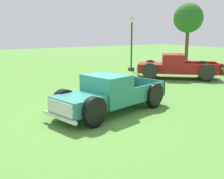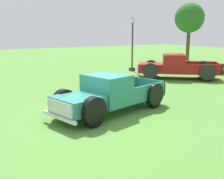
{
  "view_description": "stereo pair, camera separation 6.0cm",
  "coord_description": "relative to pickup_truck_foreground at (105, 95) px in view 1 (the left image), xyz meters",
  "views": [
    {
      "loc": [
        8.63,
        -4.61,
        3.16
      ],
      "look_at": [
        -0.25,
        0.94,
        0.9
      ],
      "focal_mm": 44.11,
      "sensor_mm": 36.0,
      "label": 1
    },
    {
      "loc": [
        8.66,
        -4.55,
        3.16
      ],
      "look_at": [
        -0.25,
        0.94,
        0.9
      ],
      "focal_mm": 44.11,
      "sensor_mm": 36.0,
      "label": 2
    }
  ],
  "objects": [
    {
      "name": "pickup_truck_foreground",
      "position": [
        0.0,
        0.0,
        0.0
      ],
      "size": [
        2.91,
        5.23,
        1.52
      ],
      "color": "#2D8475",
      "rests_on": "ground_plane"
    },
    {
      "name": "pickup_truck_behind_right",
      "position": [
        -4.54,
        7.81,
        0.05
      ],
      "size": [
        4.86,
        5.22,
        1.62
      ],
      "color": "maroon",
      "rests_on": "ground_plane"
    },
    {
      "name": "oak_tree_west",
      "position": [
        -11.97,
        17.12,
        3.64
      ],
      "size": [
        3.05,
        3.05,
        5.93
      ],
      "color": "brown",
      "rests_on": "ground_plane"
    },
    {
      "name": "lamp_post_near",
      "position": [
        -8.84,
        7.63,
        1.46
      ],
      "size": [
        0.36,
        0.36,
        4.17
      ],
      "color": "#2D2D33",
      "rests_on": "ground_plane"
    },
    {
      "name": "ground_plane",
      "position": [
        0.17,
        -0.59,
        -0.72
      ],
      "size": [
        80.0,
        80.0,
        0.0
      ],
      "primitive_type": "plane",
      "color": "#548C38"
    }
  ]
}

